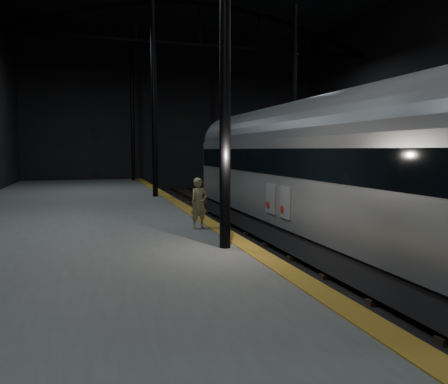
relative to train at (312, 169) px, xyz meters
name	(u,v)px	position (x,y,z in m)	size (l,w,h in m)	color
ground	(295,244)	(0.00, 1.16, -2.71)	(44.00, 44.00, 0.00)	black
platform_left	(70,243)	(-7.50, 1.16, -2.21)	(9.00, 43.80, 1.00)	#50504D
tactile_strip	(206,220)	(-3.25, 1.16, -1.71)	(0.50, 43.80, 0.01)	brown
track	(295,242)	(0.00, 1.16, -2.64)	(2.40, 43.00, 0.24)	#3F3328
train	(312,169)	(0.00, 0.00, 0.00)	(2.73, 18.19, 4.86)	gray
woman	(199,203)	(-3.80, -0.20, -0.96)	(0.55, 0.36, 1.51)	#93875A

